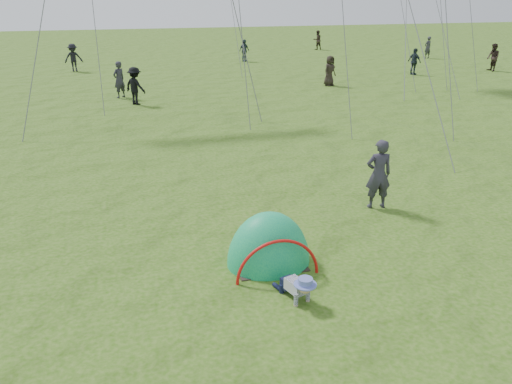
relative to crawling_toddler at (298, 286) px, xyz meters
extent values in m
plane|color=#255109|center=(0.78, -0.14, -0.26)|extent=(140.00, 140.00, 0.00)
ellipsoid|color=#0A8163|center=(-0.09, 1.32, -0.26)|extent=(1.62, 1.34, 2.08)
imported|color=#2C2936|center=(3.20, 3.15, 0.58)|extent=(0.67, 0.50, 1.69)
imported|color=#2A2833|center=(-2.22, 18.78, 0.61)|extent=(0.76, 0.72, 1.75)
imported|color=#2D201E|center=(21.58, 21.19, 0.62)|extent=(0.81, 0.96, 1.76)
imported|color=#2B3943|center=(7.21, 30.47, 0.54)|extent=(1.01, 0.80, 1.61)
imported|color=black|center=(-4.78, 28.72, 0.61)|extent=(1.24, 0.86, 1.75)
imported|color=black|center=(9.05, 19.08, 0.55)|extent=(0.94, 0.80, 1.62)
imported|color=#2E2E36|center=(21.55, 28.42, 0.56)|extent=(0.67, 0.50, 1.65)
imported|color=#222D36|center=(15.76, 21.24, 0.55)|extent=(0.67, 1.02, 1.62)
imported|color=black|center=(-1.57, 16.96, 0.58)|extent=(1.20, 1.24, 1.70)
imported|color=#30251F|center=(15.71, 36.75, 0.57)|extent=(0.91, 0.76, 1.67)
camera|label=1|loc=(-2.66, -6.66, 4.56)|focal=35.00mm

